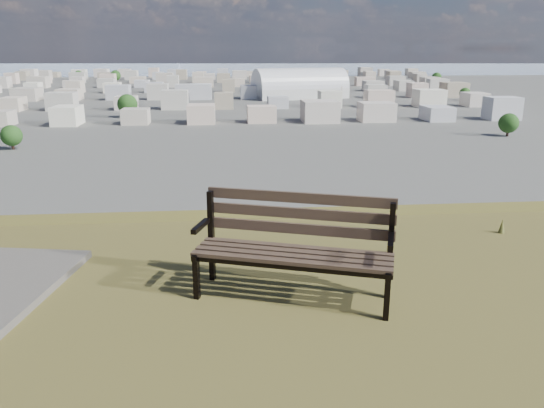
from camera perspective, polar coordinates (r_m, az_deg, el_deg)
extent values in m
cube|color=#443627|center=(4.50, 1.78, -6.24)|extent=(1.67, 0.63, 0.03)
cube|color=#443627|center=(4.61, 2.08, -5.70)|extent=(1.67, 0.63, 0.03)
cube|color=#443627|center=(4.72, 2.36, -5.18)|extent=(1.67, 0.63, 0.03)
cube|color=#443627|center=(4.82, 2.63, -4.69)|extent=(1.67, 0.63, 0.03)
cube|color=#443627|center=(4.84, 2.83, -2.66)|extent=(1.66, 0.59, 0.10)
cube|color=#443627|center=(4.82, 2.91, -1.00)|extent=(1.66, 0.59, 0.10)
cube|color=#443627|center=(4.80, 2.98, 0.68)|extent=(1.66, 0.59, 0.10)
cube|color=black|center=(4.79, -8.14, -7.72)|extent=(0.06, 0.07, 0.42)
cube|color=black|center=(5.07, -6.54, -3.48)|extent=(0.06, 0.07, 0.89)
cube|color=black|center=(4.89, -7.40, -4.87)|extent=(0.20, 0.47, 0.05)
cube|color=black|center=(4.77, -7.71, -2.36)|extent=(0.16, 0.34, 0.04)
cube|color=black|center=(4.50, 12.27, -9.65)|extent=(0.06, 0.07, 0.42)
cube|color=black|center=(4.79, 12.59, -5.00)|extent=(0.06, 0.07, 0.89)
cube|color=black|center=(4.60, 12.49, -6.55)|extent=(0.20, 0.47, 0.05)
cube|color=black|center=(4.47, 12.66, -3.93)|extent=(0.16, 0.34, 0.04)
cube|color=black|center=(4.51, 1.75, -6.79)|extent=(1.66, 0.59, 0.04)
cube|color=black|center=(4.85, 2.65, -5.13)|extent=(1.66, 0.59, 0.04)
cone|color=brown|center=(7.01, 23.50, -2.18)|extent=(0.08, 0.08, 0.18)
cube|color=silver|center=(308.07, 2.99, 11.84)|extent=(55.67, 33.98, 5.76)
cylinder|color=silver|center=(307.86, 3.00, 12.37)|extent=(55.67, 33.98, 21.90)
cube|color=silver|center=(212.37, -21.54, 8.86)|extent=(11.00, 11.00, 7.00)
cube|color=#BAAFA0|center=(206.98, -15.08, 9.26)|extent=(11.00, 11.00, 7.00)
cube|color=beige|center=(204.29, -8.35, 9.56)|extent=(11.00, 11.00, 7.00)
cube|color=#B9B9BE|center=(204.40, -1.52, 9.73)|extent=(11.00, 11.00, 7.00)
cube|color=beige|center=(207.30, 5.21, 9.76)|extent=(11.00, 11.00, 7.00)
cube|color=tan|center=(212.89, 11.67, 9.67)|extent=(11.00, 11.00, 7.00)
cube|color=beige|center=(220.96, 17.73, 9.47)|extent=(11.00, 11.00, 7.00)
cube|color=beige|center=(231.25, 23.29, 9.20)|extent=(11.00, 11.00, 7.00)
cube|color=#BAAFA0|center=(270.94, -26.08, 9.74)|extent=(11.00, 11.00, 7.00)
cube|color=beige|center=(263.48, -21.13, 10.15)|extent=(11.00, 11.00, 7.00)
cube|color=#B9B9BE|center=(258.05, -15.92, 10.51)|extent=(11.00, 11.00, 7.00)
cube|color=beige|center=(254.76, -10.52, 10.78)|extent=(11.00, 11.00, 7.00)
cube|color=tan|center=(253.72, -5.02, 10.97)|extent=(11.00, 11.00, 7.00)
cube|color=beige|center=(254.94, 0.48, 11.06)|extent=(11.00, 11.00, 7.00)
cube|color=beige|center=(258.39, 5.89, 11.04)|extent=(11.00, 11.00, 7.00)
cube|color=silver|center=(263.99, 11.10, 10.94)|extent=(11.00, 11.00, 7.00)
cube|color=#BAAFA0|center=(271.60, 16.06, 10.76)|extent=(11.00, 11.00, 7.00)
cube|color=beige|center=(281.06, 20.71, 10.52)|extent=(11.00, 11.00, 7.00)
cube|color=beige|center=(321.87, -25.04, 10.67)|extent=(11.00, 11.00, 7.00)
cube|color=tan|center=(314.70, -20.85, 11.03)|extent=(11.00, 11.00, 7.00)
cube|color=beige|center=(309.23, -16.49, 11.34)|extent=(11.00, 11.00, 7.00)
cube|color=beige|center=(305.55, -11.98, 11.59)|extent=(11.00, 11.00, 7.00)
cube|color=silver|center=(303.74, -7.39, 11.78)|extent=(11.00, 11.00, 7.00)
cube|color=#BAAFA0|center=(303.81, -2.77, 11.90)|extent=(11.00, 11.00, 7.00)
cube|color=beige|center=(305.77, 1.83, 11.94)|extent=(11.00, 11.00, 7.00)
cube|color=#B9B9BE|center=(309.59, 6.34, 11.90)|extent=(11.00, 11.00, 7.00)
cube|color=beige|center=(315.19, 10.72, 11.80)|extent=(11.00, 11.00, 7.00)
cube|color=tan|center=(322.49, 14.91, 11.64)|extent=(11.00, 11.00, 7.00)
cube|color=beige|center=(331.37, 18.89, 11.43)|extent=(11.00, 11.00, 7.00)
cube|color=silver|center=(372.92, -24.27, 11.34)|extent=(11.00, 11.00, 7.00)
cube|color=#BAAFA0|center=(365.97, -20.65, 11.65)|extent=(11.00, 11.00, 7.00)
cube|color=beige|center=(360.48, -16.90, 11.93)|extent=(11.00, 11.00, 7.00)
cube|color=#B9B9BE|center=(356.52, -13.03, 12.17)|extent=(11.00, 11.00, 7.00)
cube|color=beige|center=(354.16, -9.10, 12.35)|extent=(11.00, 11.00, 7.00)
cube|color=tan|center=(353.41, -5.12, 12.48)|extent=(11.00, 11.00, 7.00)
cube|color=beige|center=(354.28, -1.14, 12.55)|extent=(11.00, 11.00, 7.00)
cube|color=beige|center=(356.78, 2.80, 12.56)|extent=(11.00, 11.00, 7.00)
cube|color=silver|center=(360.85, 6.67, 12.51)|extent=(11.00, 11.00, 7.00)
cube|color=#BAAFA0|center=(366.46, 10.44, 12.42)|extent=(11.00, 11.00, 7.00)
cube|color=beige|center=(373.52, 14.07, 12.27)|extent=(11.00, 11.00, 7.00)
cube|color=#B9B9BE|center=(381.97, 17.55, 12.09)|extent=(11.00, 11.00, 7.00)
cube|color=beige|center=(432.09, -26.77, 11.54)|extent=(11.00, 11.00, 7.00)
cube|color=tan|center=(424.07, -23.69, 11.85)|extent=(11.00, 11.00, 7.00)
cube|color=beige|center=(417.28, -20.50, 12.13)|extent=(11.00, 11.00, 7.00)
cube|color=beige|center=(411.77, -17.20, 12.38)|extent=(11.00, 11.00, 7.00)
cube|color=silver|center=(407.61, -13.82, 12.60)|extent=(11.00, 11.00, 7.00)
cube|color=#BAAFA0|center=(404.83, -10.38, 12.77)|extent=(11.00, 11.00, 7.00)
cube|color=beige|center=(403.46, -6.90, 12.90)|extent=(11.00, 11.00, 7.00)
cube|color=#B9B9BE|center=(403.51, -3.40, 12.99)|extent=(11.00, 11.00, 7.00)
cube|color=beige|center=(404.99, 0.08, 13.03)|extent=(11.00, 11.00, 7.00)
cube|color=tan|center=(407.88, 3.53, 13.03)|extent=(11.00, 11.00, 7.00)
cube|color=beige|center=(412.15, 6.92, 12.98)|extent=(11.00, 11.00, 7.00)
cube|color=beige|center=(417.76, 10.22, 12.88)|extent=(11.00, 11.00, 7.00)
cube|color=silver|center=(424.65, 13.43, 12.76)|extent=(11.00, 11.00, 7.00)
cube|color=#BAAFA0|center=(432.76, 16.52, 12.59)|extent=(11.00, 11.00, 7.00)
cube|color=beige|center=(483.04, -25.99, 11.97)|extent=(11.00, 11.00, 7.00)
cube|color=#B9B9BE|center=(475.27, -23.23, 12.24)|extent=(11.00, 11.00, 7.00)
cube|color=beige|center=(468.61, -20.38, 12.50)|extent=(11.00, 11.00, 7.00)
cube|color=tan|center=(463.09, -17.44, 12.73)|extent=(11.00, 11.00, 7.00)
cube|color=beige|center=(458.77, -14.44, 12.93)|extent=(11.00, 11.00, 7.00)
cube|color=beige|center=(455.67, -11.38, 13.09)|extent=(11.00, 11.00, 7.00)
cube|color=silver|center=(453.82, -8.29, 13.23)|extent=(11.00, 11.00, 7.00)
cube|color=#BAAFA0|center=(453.23, -5.18, 13.32)|extent=(11.00, 11.00, 7.00)
cube|color=beige|center=(453.91, -2.06, 13.38)|extent=(11.00, 11.00, 7.00)
cube|color=#B9B9BE|center=(455.86, 1.04, 13.40)|extent=(11.00, 11.00, 7.00)
cube|color=beige|center=(459.06, 4.10, 13.39)|extent=(11.00, 11.00, 7.00)
cube|color=tan|center=(463.48, 7.11, 13.33)|extent=(11.00, 11.00, 7.00)
cube|color=beige|center=(469.08, 10.06, 13.25)|extent=(11.00, 11.00, 7.00)
cube|color=beige|center=(475.84, 12.92, 13.13)|extent=(11.00, 11.00, 7.00)
cube|color=silver|center=(483.69, 15.70, 12.99)|extent=(11.00, 11.00, 7.00)
cube|color=#BAAFA0|center=(534.08, -25.37, 12.32)|extent=(11.00, 11.00, 7.00)
cube|color=beige|center=(526.52, -22.86, 12.56)|extent=(11.00, 11.00, 7.00)
cube|color=#B9B9BE|center=(519.96, -20.28, 12.79)|extent=(11.00, 11.00, 7.00)
cube|color=beige|center=(514.43, -17.63, 13.00)|extent=(11.00, 11.00, 7.00)
cube|color=tan|center=(509.98, -14.93, 13.19)|extent=(11.00, 11.00, 7.00)
cube|color=beige|center=(506.62, -12.18, 13.35)|extent=(11.00, 11.00, 7.00)
cube|color=beige|center=(504.39, -9.40, 13.48)|extent=(11.00, 11.00, 7.00)
cube|color=silver|center=(503.29, -6.60, 13.58)|extent=(11.00, 11.00, 7.00)
cube|color=#BAAFA0|center=(503.33, -3.79, 13.65)|extent=(11.00, 11.00, 7.00)
cube|color=beige|center=(504.52, -0.99, 13.69)|extent=(11.00, 11.00, 7.00)
cube|color=#B9B9BE|center=(506.84, 1.80, 13.70)|extent=(11.00, 11.00, 7.00)
cube|color=beige|center=(510.28, 4.56, 13.67)|extent=(11.00, 11.00, 7.00)
cube|color=tan|center=(514.82, 7.27, 13.62)|extent=(11.00, 11.00, 7.00)
cube|color=beige|center=(520.43, 9.92, 13.54)|extent=(11.00, 11.00, 7.00)
cube|color=beige|center=(527.07, 12.51, 13.43)|extent=(11.00, 11.00, 7.00)
cube|color=silver|center=(534.71, 15.04, 13.31)|extent=(11.00, 11.00, 7.00)
cube|color=#BAAFA0|center=(585.19, -24.85, 12.60)|extent=(11.00, 11.00, 7.00)
cube|color=beige|center=(577.80, -22.56, 12.83)|extent=(11.00, 11.00, 7.00)
cube|color=#B9B9BE|center=(571.32, -20.20, 13.04)|extent=(11.00, 11.00, 7.00)
cube|color=beige|center=(565.79, -17.79, 13.23)|extent=(11.00, 11.00, 7.00)
cube|color=tan|center=(561.23, -15.34, 13.40)|extent=(11.00, 11.00, 7.00)
cube|color=beige|center=(557.66, -12.84, 13.56)|extent=(11.00, 11.00, 7.00)
cube|color=beige|center=(555.12, -10.32, 13.68)|extent=(11.00, 11.00, 7.00)
cube|color=silver|center=(553.60, -7.77, 13.79)|extent=(11.00, 11.00, 7.00)
cube|color=#BAAFA0|center=(553.12, -5.21, 13.86)|extent=(11.00, 11.00, 7.00)
cube|color=beige|center=(553.68, -2.65, 13.91)|extent=(11.00, 11.00, 7.00)
cube|color=#B9B9BE|center=(555.28, -0.10, 13.94)|extent=(11.00, 11.00, 7.00)
cube|color=beige|center=(557.90, 2.43, 13.94)|extent=(11.00, 11.00, 7.00)
cube|color=tan|center=(561.55, 4.93, 13.91)|extent=(11.00, 11.00, 7.00)
cube|color=beige|center=(566.18, 7.39, 13.86)|extent=(11.00, 11.00, 7.00)
cube|color=beige|center=(571.79, 9.81, 13.78)|extent=(11.00, 11.00, 7.00)
cube|color=silver|center=(578.34, 12.18, 13.68)|extent=(11.00, 11.00, 7.00)
cube|color=#BAAFA0|center=(585.80, 14.49, 13.57)|extent=(11.00, 11.00, 7.00)
cylinder|color=black|center=(188.13, 24.00, 7.00)|extent=(0.80, 0.80, 2.10)
sphere|color=#163613|center=(187.72, 24.11, 7.95)|extent=(6.30, 6.30, 6.30)
cylinder|color=black|center=(227.48, -15.22, 9.30)|extent=(0.80, 0.80, 2.70)
sphere|color=#163613|center=(227.06, -15.30, 10.32)|extent=(8.10, 8.10, 8.10)
cylinder|color=black|center=(312.57, 19.98, 10.62)|extent=(0.80, 0.80, 1.95)
sphere|color=#163613|center=(312.33, 20.03, 11.15)|extent=(5.85, 5.85, 5.85)
cylinder|color=black|center=(408.03, 3.52, 12.69)|extent=(0.80, 0.80, 2.25)
sphere|color=#163613|center=(407.83, 3.53, 13.17)|extent=(6.75, 6.75, 6.75)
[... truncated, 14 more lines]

